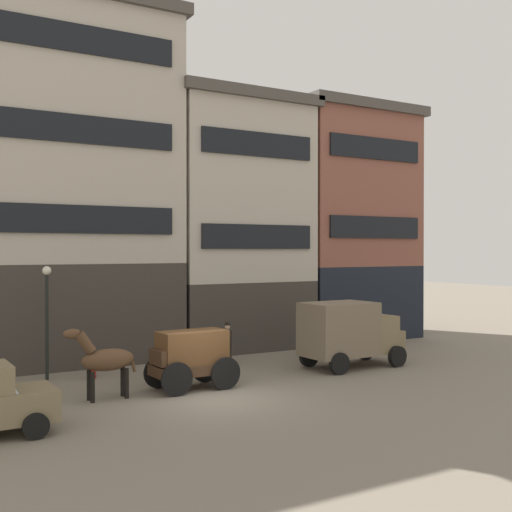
{
  "coord_description": "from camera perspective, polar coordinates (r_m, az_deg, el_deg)",
  "views": [
    {
      "loc": [
        -8.97,
        -17.87,
        4.71
      ],
      "look_at": [
        2.69,
        2.04,
        4.48
      ],
      "focal_mm": 44.37,
      "sensor_mm": 36.0,
      "label": 1
    }
  ],
  "objects": [
    {
      "name": "pedestrian_officer",
      "position": [
        25.67,
        -2.59,
        -7.78
      ],
      "size": [
        0.47,
        0.47,
        1.79
      ],
      "color": "black",
      "rests_on": "ground_plane"
    },
    {
      "name": "cargo_wagon",
      "position": [
        21.67,
        -5.9,
        -8.9
      ],
      "size": [
        2.96,
        1.61,
        1.98
      ],
      "color": "#3D2819",
      "rests_on": "ground_plane"
    },
    {
      "name": "building_center_left",
      "position": [
        28.99,
        -17.1,
        6.28
      ],
      "size": [
        9.3,
        7.35,
        15.14
      ],
      "color": "#38332D",
      "rests_on": "ground_plane"
    },
    {
      "name": "streetlamp_curbside",
      "position": [
        24.06,
        -18.34,
        -4.32
      ],
      "size": [
        0.32,
        0.32,
        4.12
      ],
      "color": "black",
      "rests_on": "ground_plane"
    },
    {
      "name": "delivery_truck_near",
      "position": [
        25.76,
        8.47,
        -6.77
      ],
      "size": [
        4.39,
        2.23,
        2.62
      ],
      "color": "#7A6B4C",
      "rests_on": "ground_plane"
    },
    {
      "name": "draft_horse",
      "position": [
        20.62,
        -13.48,
        -9.05
      ],
      "size": [
        2.35,
        0.66,
        2.3
      ],
      "color": "#513823",
      "rests_on": "ground_plane"
    },
    {
      "name": "building_center_right",
      "position": [
        31.64,
        -3.0,
        3.04
      ],
      "size": [
        7.21,
        7.35,
        12.07
      ],
      "color": "#38332D",
      "rests_on": "ground_plane"
    },
    {
      "name": "ground_plane",
      "position": [
        20.54,
        -3.68,
        -12.69
      ],
      "size": [
        120.0,
        120.0,
        0.0
      ],
      "primitive_type": "plane",
      "color": "slate"
    },
    {
      "name": "fire_hydrant_curbside",
      "position": [
        24.22,
        -14.5,
        -9.64
      ],
      "size": [
        0.24,
        0.24,
        0.83
      ],
      "color": "maroon",
      "rests_on": "ground_plane"
    },
    {
      "name": "building_far_right",
      "position": [
        35.36,
        7.03,
        3.0
      ],
      "size": [
        7.33,
        7.35,
        12.35
      ],
      "color": "black",
      "rests_on": "ground_plane"
    }
  ]
}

